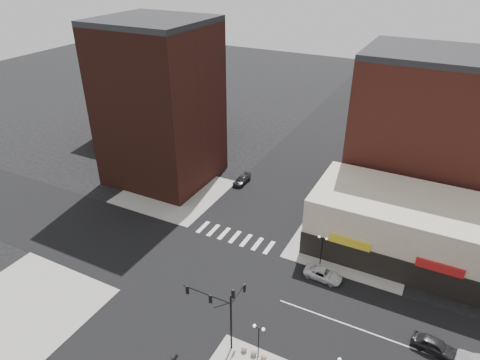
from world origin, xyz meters
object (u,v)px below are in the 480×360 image
at_px(traffic_signal, 224,306).
at_px(street_lamp_ne, 322,243).
at_px(dark_sedan_north, 242,180).
at_px(white_suv, 323,274).
at_px(dark_sedan_east, 435,346).
at_px(street_lamp_se_a, 259,334).

height_order(traffic_signal, street_lamp_ne, traffic_signal).
bearing_deg(dark_sedan_north, traffic_signal, -64.77).
distance_m(traffic_signal, dark_sedan_north, 33.03).
bearing_deg(white_suv, dark_sedan_east, -108.73).
distance_m(traffic_signal, white_suv, 15.40).
relative_size(white_suv, dark_sedan_north, 1.07).
xyz_separation_m(street_lamp_ne, dark_sedan_north, (-18.12, 14.07, -2.68)).
height_order(street_lamp_se_a, white_suv, street_lamp_se_a).
bearing_deg(street_lamp_se_a, traffic_signal, 177.43).
bearing_deg(traffic_signal, dark_sedan_east, 24.28).
xyz_separation_m(street_lamp_se_a, street_lamp_ne, (1.00, 16.00, 0.00)).
xyz_separation_m(white_suv, dark_sedan_north, (-19.21, 16.32, -0.02)).
distance_m(street_lamp_se_a, street_lamp_ne, 16.03).
relative_size(traffic_signal, street_lamp_ne, 1.87).
bearing_deg(street_lamp_ne, dark_sedan_east, -27.88).
distance_m(street_lamp_ne, white_suv, 3.66).
height_order(street_lamp_se_a, dark_sedan_east, street_lamp_se_a).
relative_size(street_lamp_ne, dark_sedan_east, 0.95).
height_order(traffic_signal, dark_sedan_east, traffic_signal).
distance_m(street_lamp_ne, dark_sedan_north, 23.09).
bearing_deg(white_suv, street_lamp_se_a, 174.35).
distance_m(traffic_signal, dark_sedan_east, 20.97).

